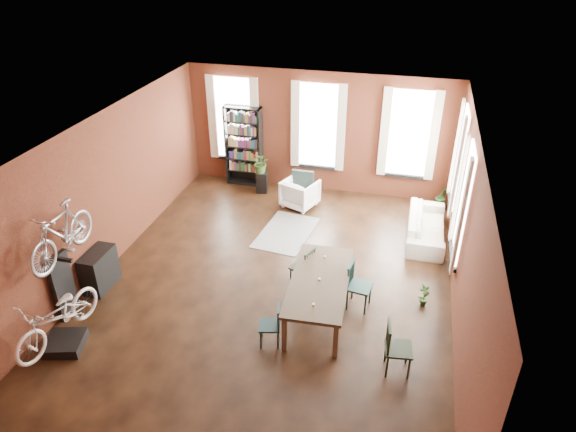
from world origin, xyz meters
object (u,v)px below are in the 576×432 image
(bookshelf, at_px, (244,146))
(white_armchair, at_px, (300,192))
(dining_table, at_px, (319,297))
(console_table, at_px, (99,270))
(dining_chair_b, at_px, (302,267))
(cream_sofa, at_px, (427,222))
(dining_chair_d, at_px, (360,286))
(dining_chair_a, at_px, (269,325))
(bicycle_floor, at_px, (52,297))
(bike_trainer, at_px, (65,343))
(dining_chair_c, at_px, (399,349))
(plant_stand, at_px, (262,182))

(bookshelf, distance_m, white_armchair, 2.13)
(dining_table, distance_m, console_table, 4.37)
(dining_chair_b, bearing_deg, cream_sofa, 157.34)
(console_table, bearing_deg, bookshelf, 76.17)
(dining_chair_b, height_order, console_table, dining_chair_b)
(dining_chair_d, relative_size, console_table, 1.17)
(dining_chair_a, xyz_separation_m, cream_sofa, (2.53, 4.20, 0.02))
(bookshelf, bearing_deg, dining_chair_a, -67.68)
(dining_chair_b, distance_m, bicycle_floor, 4.52)
(bike_trainer, bearing_deg, bookshelf, 82.16)
(bike_trainer, bearing_deg, white_armchair, 65.31)
(bike_trainer, xyz_separation_m, bicycle_floor, (-0.02, 0.02, 0.99))
(bike_trainer, bearing_deg, dining_chair_c, 9.18)
(white_armchair, bearing_deg, dining_chair_d, 139.35)
(console_table, bearing_deg, bicycle_floor, -79.26)
(console_table, xyz_separation_m, plant_stand, (1.89, 4.81, -0.12))
(dining_chair_c, height_order, bicycle_floor, bicycle_floor)
(dining_table, distance_m, bicycle_floor, 4.54)
(cream_sofa, distance_m, console_table, 7.15)
(white_armchair, xyz_separation_m, cream_sofa, (3.16, -0.77, 0.00))
(cream_sofa, bearing_deg, dining_table, 150.05)
(bike_trainer, distance_m, console_table, 1.75)
(dining_chair_d, relative_size, bicycle_floor, 0.52)
(dining_chair_b, bearing_deg, plant_stand, -130.98)
(plant_stand, bearing_deg, white_armchair, -24.57)
(cream_sofa, xyz_separation_m, plant_stand, (-4.34, 1.31, -0.12))
(plant_stand, bearing_deg, dining_chair_b, -62.19)
(dining_table, relative_size, bike_trainer, 3.69)
(plant_stand, distance_m, bicycle_floor, 6.71)
(dining_table, distance_m, bike_trainer, 4.49)
(dining_table, relative_size, plant_stand, 4.01)
(bicycle_floor, bearing_deg, bookshelf, 90.83)
(white_armchair, xyz_separation_m, console_table, (-3.07, -4.27, -0.00))
(console_table, xyz_separation_m, bicycle_floor, (0.32, -1.66, 0.68))
(dining_table, distance_m, white_armchair, 4.21)
(dining_chair_c, distance_m, white_armchair, 5.78)
(bookshelf, distance_m, plant_stand, 1.09)
(dining_chair_c, relative_size, bike_trainer, 1.50)
(dining_chair_d, bearing_deg, console_table, 105.49)
(dining_table, relative_size, dining_chair_d, 2.41)
(dining_chair_a, bearing_deg, bicycle_floor, -87.83)
(cream_sofa, bearing_deg, dining_chair_d, 157.57)
(dining_table, bearing_deg, dining_chair_c, -38.27)
(dining_chair_b, bearing_deg, bike_trainer, -31.13)
(bookshelf, xyz_separation_m, white_armchair, (1.79, -0.93, -0.70))
(dining_chair_c, relative_size, plant_stand, 1.63)
(bike_trainer, relative_size, plant_stand, 1.09)
(bike_trainer, xyz_separation_m, plant_stand, (1.56, 6.49, 0.19))
(dining_chair_b, relative_size, dining_chair_c, 0.95)
(dining_chair_a, distance_m, bookshelf, 6.41)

